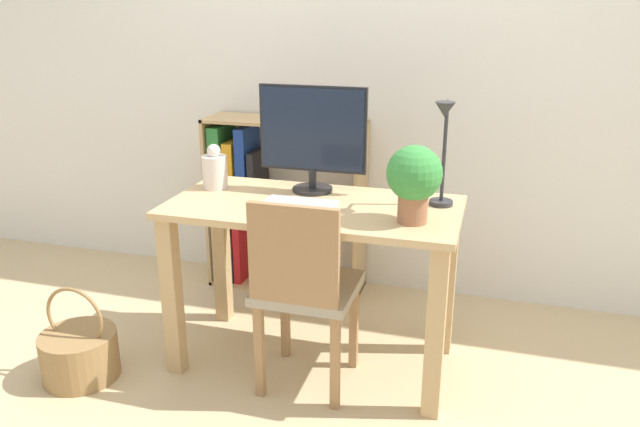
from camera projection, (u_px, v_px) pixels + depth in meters
ground_plane at (314, 359)px, 2.90m from camera, size 10.00×10.00×0.00m
wall_back at (363, 56)px, 3.30m from camera, size 8.00×0.05×2.60m
desk at (314, 239)px, 2.70m from camera, size 1.24×0.62×0.76m
monitor at (313, 133)px, 2.75m from camera, size 0.49×0.18×0.47m
keyboard at (301, 203)px, 2.64m from camera, size 0.31×0.11×0.02m
vase at (215, 170)px, 2.85m from camera, size 0.11×0.11×0.21m
desk_lamp at (444, 144)px, 2.50m from camera, size 0.10×0.19×0.45m
potted_plant at (414, 178)px, 2.38m from camera, size 0.22×0.22×0.31m
chair at (304, 286)px, 2.53m from camera, size 0.40×0.40×0.87m
bookshelf at (257, 201)px, 3.55m from camera, size 0.88×0.28×0.97m
basket at (80, 353)px, 2.73m from camera, size 0.33×0.33×0.43m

